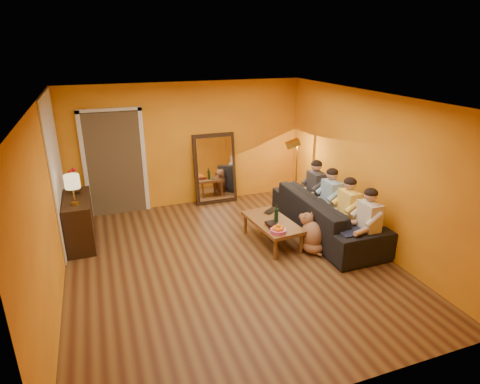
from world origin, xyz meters
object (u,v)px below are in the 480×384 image
object	(u,v)px
sofa	(327,215)
vase	(75,189)
person_mid_left	(348,211)
floor_lamp	(296,174)
coffee_table	(272,232)
person_far_right	(316,190)
mirror_frame	(215,169)
tumbler	(276,215)
laptop	(273,211)
table_lamp	(73,190)
dog	(312,233)
sideboard	(79,221)
person_far_left	(368,224)
person_mid_right	(331,200)
wine_bottle	(276,213)

from	to	relation	value
sofa	vase	size ratio (longest dim) A/B	14.45
person_mid_left	vase	xyz separation A→B (m)	(-4.37, 1.86, 0.33)
sofa	floor_lamp	distance (m)	1.46
sofa	coffee_table	size ratio (longest dim) A/B	2.12
floor_lamp	person_far_right	world-z (taller)	floor_lamp
mirror_frame	tumbler	world-z (taller)	mirror_frame
person_mid_left	laptop	size ratio (longest dim) A/B	3.69
table_lamp	vase	size ratio (longest dim) A/B	2.85
table_lamp	dog	world-z (taller)	table_lamp
mirror_frame	table_lamp	distance (m)	3.13
sideboard	person_far_right	world-z (taller)	person_far_right
person_far_left	mirror_frame	bearing A→B (deg)	116.03
mirror_frame	person_mid_right	distance (m)	2.66
tumbler	dog	bearing A→B (deg)	-57.68
person_far_right	wine_bottle	distance (m)	1.35
floor_lamp	dog	world-z (taller)	floor_lamp
coffee_table	person_far_left	xyz separation A→B (m)	(1.21, -1.02, 0.40)
sofa	laptop	bearing A→B (deg)	67.91
sofa	floor_lamp	xyz separation A→B (m)	(0.10, 1.42, 0.34)
coffee_table	wine_bottle	bearing A→B (deg)	-50.59
floor_lamp	laptop	world-z (taller)	floor_lamp
dog	person_mid_right	bearing A→B (deg)	31.61
person_far_left	person_mid_right	xyz separation A→B (m)	(0.00, 1.10, 0.00)
table_lamp	laptop	distance (m)	3.44
coffee_table	person_far_left	size ratio (longest dim) A/B	1.00
sideboard	laptop	bearing A→B (deg)	-13.29
sideboard	person_far_left	distance (m)	4.88
floor_lamp	vase	xyz separation A→B (m)	(-4.34, -0.02, 0.22)
mirror_frame	sofa	xyz separation A→B (m)	(1.45, -2.24, -0.38)
table_lamp	person_mid_left	world-z (taller)	table_lamp
person_mid_left	sofa	bearing A→B (deg)	106.11
dog	vase	world-z (taller)	vase
mirror_frame	sofa	distance (m)	2.69
floor_lamp	mirror_frame	bearing A→B (deg)	166.13
person_far_left	tumbler	size ratio (longest dim) A/B	13.34
person_far_left	person_far_right	xyz separation A→B (m)	(0.00, 1.65, 0.00)
sideboard	sofa	xyz separation A→B (m)	(4.24, -1.16, -0.05)
laptop	person_mid_right	bearing A→B (deg)	-49.72
mirror_frame	person_mid_left	bearing A→B (deg)	-59.53
vase	person_mid_right	bearing A→B (deg)	-16.63
mirror_frame	sofa	size ratio (longest dim) A/B	0.59
person_far_left	person_mid_left	distance (m)	0.55
person_far_left	person_mid_left	xyz separation A→B (m)	(0.00, 0.55, 0.00)
laptop	vase	world-z (taller)	vase
mirror_frame	wine_bottle	bearing A→B (deg)	-79.60
sofa	wine_bottle	distance (m)	1.05
mirror_frame	vase	bearing A→B (deg)	-163.43
person_mid_left	tumbler	bearing A→B (deg)	151.78
mirror_frame	table_lamp	bearing A→B (deg)	-153.68
floor_lamp	person_mid_left	world-z (taller)	floor_lamp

